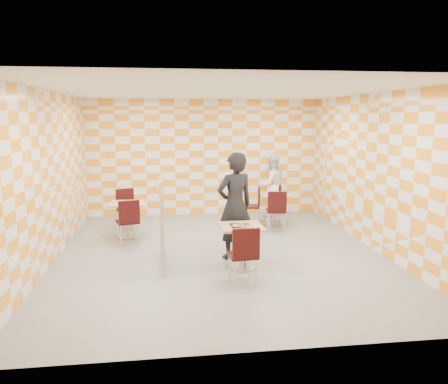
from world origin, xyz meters
name	(u,v)px	position (x,y,z in m)	size (l,w,h in m)	color
room_shell	(217,171)	(0.00, 0.54, 1.50)	(7.00, 7.00, 7.00)	gray
main_table	(241,239)	(0.26, -0.83, 0.51)	(0.70, 0.70, 0.75)	tan
second_table	(273,204)	(1.54, 2.11, 0.51)	(0.70, 0.70, 0.75)	tan
empty_table	(127,214)	(-1.82, 1.43, 0.51)	(0.70, 0.70, 0.75)	tan
chair_main_front	(244,251)	(0.17, -1.60, 0.54)	(0.46, 0.46, 0.92)	black
chair_second_front	(276,208)	(1.46, 1.50, 0.54)	(0.47, 0.47, 0.92)	black
chair_second_side	(254,203)	(1.08, 2.14, 0.54)	(0.50, 0.49, 0.92)	black
chair_empty_near	(128,218)	(-1.75, 0.86, 0.54)	(0.53, 0.53, 0.92)	black
chair_empty_far	(126,206)	(-1.90, 2.14, 0.54)	(0.55, 0.55, 0.92)	black
partition	(162,221)	(-1.06, -0.48, 0.79)	(0.08, 1.38, 1.55)	white
man_dark	(235,206)	(0.24, -0.23, 0.97)	(0.71, 0.46, 1.94)	black
man_white	(272,185)	(1.72, 3.05, 0.81)	(0.79, 0.61, 1.62)	white
pizza_on_foil	(242,225)	(0.26, -0.85, 0.77)	(0.40, 0.40, 0.04)	silver
sport_bottle	(268,190)	(1.43, 2.22, 0.84)	(0.06, 0.06, 0.20)	white
soda_bottle	(280,189)	(1.71, 2.16, 0.85)	(0.07, 0.07, 0.23)	black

